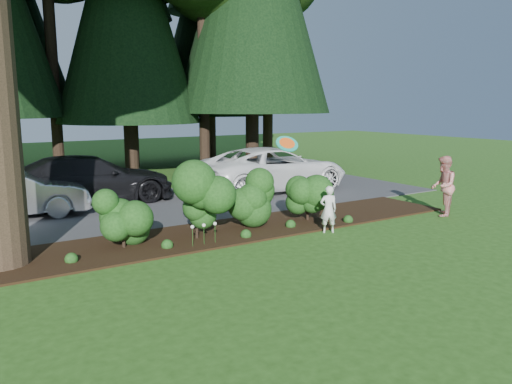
{
  "coord_description": "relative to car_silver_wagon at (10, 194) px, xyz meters",
  "views": [
    {
      "loc": [
        -5.47,
        -8.02,
        3.37
      ],
      "look_at": [
        0.83,
        1.85,
        1.3
      ],
      "focal_mm": 35.0,
      "sensor_mm": 36.0,
      "label": 1
    }
  ],
  "objects": [
    {
      "name": "adult",
      "position": [
        11.17,
        -6.59,
        0.15
      ],
      "size": [
        1.13,
        1.08,
        1.84
      ],
      "primitive_type": "imported",
      "rotation": [
        0.0,
        0.0,
        3.75
      ],
      "color": "#B31A17",
      "rests_on": "ground"
    },
    {
      "name": "lily_cluster",
      "position": [
        3.52,
        -5.69,
        -0.27
      ],
      "size": [
        0.69,
        0.09,
        0.57
      ],
      "color": "#173C12",
      "rests_on": "ground"
    },
    {
      "name": "car_dark_suv",
      "position": [
        2.59,
        1.06,
        0.08
      ],
      "size": [
        5.76,
        2.64,
        1.63
      ],
      "primitive_type": "imported",
      "rotation": [
        0.0,
        0.0,
        1.51
      ],
      "color": "black",
      "rests_on": "driveway"
    },
    {
      "name": "ground",
      "position": [
        3.82,
        -8.09,
        -0.76
      ],
      "size": [
        80.0,
        80.0,
        0.0
      ],
      "primitive_type": "plane",
      "color": "#264C15",
      "rests_on": "ground"
    },
    {
      "name": "shrub_row",
      "position": [
        4.59,
        -4.96,
        0.04
      ],
      "size": [
        6.53,
        1.6,
        1.61
      ],
      "color": "#173C12",
      "rests_on": "ground"
    },
    {
      "name": "child",
      "position": [
        6.88,
        -6.29,
        -0.13
      ],
      "size": [
        0.54,
        0.47,
        1.26
      ],
      "primitive_type": "imported",
      "rotation": [
        0.0,
        0.0,
        2.71
      ],
      "color": "silver",
      "rests_on": "ground"
    },
    {
      "name": "car_silver_wagon",
      "position": [
        0.0,
        0.0,
        0.0
      ],
      "size": [
        4.62,
        2.14,
        1.47
      ],
      "primitive_type": "imported",
      "rotation": [
        0.0,
        0.0,
        1.44
      ],
      "color": "#BBBBC0",
      "rests_on": "driveway"
    },
    {
      "name": "frisbee",
      "position": [
        5.63,
        -6.12,
        1.64
      ],
      "size": [
        0.62,
        0.47,
        0.45
      ],
      "color": "#1B987F",
      "rests_on": "ground"
    },
    {
      "name": "driveway",
      "position": [
        3.82,
        -0.59,
        -0.75
      ],
      "size": [
        22.0,
        6.0,
        0.03
      ],
      "primitive_type": "cube",
      "color": "#38383A",
      "rests_on": "ground"
    },
    {
      "name": "car_white_suv",
      "position": [
        9.25,
        -0.24,
        0.12
      ],
      "size": [
        6.12,
        2.84,
        1.7
      ],
      "primitive_type": "imported",
      "rotation": [
        0.0,
        0.0,
        1.58
      ],
      "color": "white",
      "rests_on": "driveway"
    },
    {
      "name": "mulch_bed",
      "position": [
        3.82,
        -4.84,
        -0.74
      ],
      "size": [
        16.0,
        2.5,
        0.05
      ],
      "primitive_type": "cube",
      "color": "black",
      "rests_on": "ground"
    }
  ]
}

